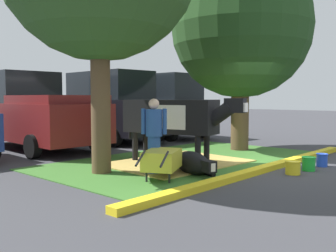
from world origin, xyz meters
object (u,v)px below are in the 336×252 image
(calf_lying, at_px, (193,163))
(pickup_truck_maroon, at_px, (35,113))
(suv_black, at_px, (110,107))
(shade_tree_right, at_px, (241,28))
(bucket_yellow, at_px, (293,167))
(person_handler, at_px, (154,134))
(suv_dark_grey, at_px, (161,106))
(bucket_green, at_px, (309,163))
(cow_holstein, at_px, (174,117))
(bucket_blue, at_px, (322,160))
(wheelbarrow, at_px, (162,160))

(calf_lying, xyz_separation_m, pickup_truck_maroon, (-0.10, 6.20, 0.88))
(pickup_truck_maroon, height_order, suv_black, suv_black)
(shade_tree_right, relative_size, bucket_yellow, 17.52)
(person_handler, xyz_separation_m, suv_dark_grey, (5.77, 5.26, 0.43))
(suv_black, bearing_deg, calf_lying, -114.48)
(person_handler, height_order, bucket_green, person_handler)
(suv_black, bearing_deg, bucket_green, -95.53)
(bucket_green, relative_size, pickup_truck_maroon, 0.06)
(bucket_yellow, bearing_deg, suv_dark_grey, 62.75)
(cow_holstein, distance_m, bucket_green, 3.22)
(calf_lying, xyz_separation_m, bucket_yellow, (1.42, -1.52, -0.09))
(bucket_blue, height_order, pickup_truck_maroon, pickup_truck_maroon)
(bucket_yellow, distance_m, suv_black, 7.82)
(wheelbarrow, distance_m, suv_dark_grey, 8.34)
(pickup_truck_maroon, bearing_deg, suv_dark_grey, -3.89)
(bucket_green, height_order, pickup_truck_maroon, pickup_truck_maroon)
(cow_holstein, bearing_deg, person_handler, -155.14)
(wheelbarrow, xyz_separation_m, pickup_truck_maroon, (0.70, 6.07, 0.73))
(bucket_yellow, relative_size, bucket_blue, 1.09)
(pickup_truck_maroon, bearing_deg, suv_black, -2.01)
(bucket_blue, xyz_separation_m, pickup_truck_maroon, (-2.84, 7.83, 0.96))
(person_handler, bearing_deg, bucket_blue, -33.80)
(calf_lying, relative_size, bucket_yellow, 4.06)
(bucket_yellow, height_order, bucket_green, bucket_green)
(bucket_green, distance_m, suv_black, 7.82)
(calf_lying, relative_size, bucket_green, 4.34)
(bucket_blue, bearing_deg, bucket_yellow, 175.26)
(suv_dark_grey, bearing_deg, shade_tree_right, -106.43)
(shade_tree_right, distance_m, bucket_blue, 4.67)
(bucket_green, distance_m, suv_dark_grey, 8.17)
(bucket_yellow, xyz_separation_m, suv_black, (1.35, 7.62, 1.12))
(bucket_yellow, bearing_deg, bucket_green, -8.25)
(calf_lying, bearing_deg, shade_tree_right, 18.14)
(calf_lying, height_order, person_handler, person_handler)
(cow_holstein, distance_m, bucket_blue, 3.58)
(bucket_green, distance_m, pickup_truck_maroon, 8.15)
(bucket_blue, relative_size, suv_dark_grey, 0.06)
(shade_tree_right, bearing_deg, suv_black, 102.75)
(wheelbarrow, bearing_deg, bucket_blue, -26.36)
(wheelbarrow, xyz_separation_m, bucket_green, (2.82, -1.73, -0.23))
(calf_lying, bearing_deg, suv_black, 65.52)
(cow_holstein, distance_m, pickup_truck_maroon, 5.08)
(suv_dark_grey, bearing_deg, suv_black, 173.91)
(bucket_blue, relative_size, suv_black, 0.06)
(person_handler, bearing_deg, suv_black, 58.88)
(calf_lying, distance_m, suv_black, 6.77)
(cow_holstein, relative_size, suv_dark_grey, 0.66)
(shade_tree_right, xyz_separation_m, bucket_green, (-1.84, -2.88, -3.49))
(bucket_green, bearing_deg, bucket_yellow, 171.75)
(bucket_yellow, xyz_separation_m, bucket_blue, (1.32, -0.11, 0.01))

